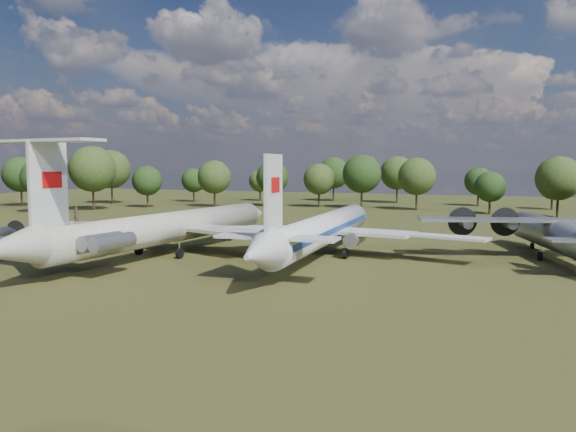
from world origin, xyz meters
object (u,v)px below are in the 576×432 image
at_px(small_prop_west, 27,245).
at_px(an12_transport, 558,240).
at_px(person_on_il62, 76,215).
at_px(il62_airliner, 169,233).
at_px(tu104_jet, 323,235).

bearing_deg(small_prop_west, an12_transport, 28.30).
bearing_deg(person_on_il62, an12_transport, -162.21).
xyz_separation_m(il62_airliner, small_prop_west, (-15.81, -6.65, -1.35)).
xyz_separation_m(an12_transport, person_on_il62, (-43.85, -28.05, 3.66)).
distance_m(il62_airliner, an12_transport, 45.16).
bearing_deg(small_prop_west, il62_airliner, 31.93).
xyz_separation_m(il62_airliner, tu104_jet, (17.55, 5.81, -0.08)).
bearing_deg(il62_airliner, an12_transport, 21.17).
height_order(il62_airliner, person_on_il62, person_on_il62).
relative_size(il62_airliner, small_prop_west, 3.17).
bearing_deg(person_on_il62, small_prop_west, -41.73).
distance_m(tu104_jet, person_on_il62, 27.43).
height_order(il62_airliner, small_prop_west, il62_airliner).
height_order(tu104_jet, small_prop_west, tu104_jet).
bearing_deg(tu104_jet, il62_airliner, -165.60).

